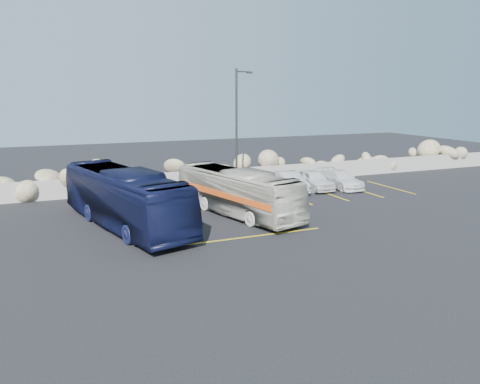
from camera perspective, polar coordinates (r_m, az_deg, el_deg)
name	(u,v)px	position (r m, az deg, el deg)	size (l,w,h in m)	color
ground	(264,236)	(21.63, 2.97, -5.43)	(90.00, 90.00, 0.00)	black
seawall	(189,180)	(32.42, -6.19, 1.46)	(60.00, 0.40, 1.20)	gray
riprap_pile	(184,167)	(33.44, -6.80, 2.99)	(54.00, 2.80, 2.60)	#977D62
parking_lines	(294,202)	(28.47, 6.58, -1.23)	(18.16, 9.36, 0.01)	gold
lamppost	(237,127)	(30.45, -0.33, 7.87)	(1.14, 0.18, 8.00)	#302E2A
vintage_bus	(237,192)	(25.23, -0.39, 0.04)	(2.10, 8.98, 2.50)	beige
tour_coach	(124,198)	(23.53, -13.92, -0.70)	(2.43, 10.38, 2.89)	black
car_a	(313,180)	(32.37, 8.89, 1.49)	(1.57, 3.91, 1.33)	silver
car_b	(289,182)	(31.41, 6.00, 1.23)	(1.38, 3.95, 1.30)	#B1B2B6
car_c	(341,179)	(33.23, 12.16, 1.53)	(1.69, 4.16, 1.21)	silver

